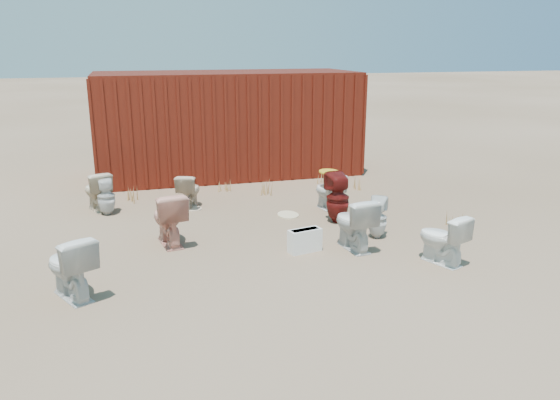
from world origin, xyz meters
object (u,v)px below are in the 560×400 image
object	(u,v)px
toilet_front_c	(354,223)
loose_tank	(305,240)
toilet_back_e	(377,218)
toilet_back_yellowlid	(329,191)
toilet_front_pink	(169,218)
toilet_front_e	(442,239)
toilet_back_a	(106,196)
toilet_back_beige_left	(97,191)
toilet_back_beige_right	(189,191)
toilet_front_maroon	(338,198)
shipping_container	(227,123)
toilet_front_a	(70,267)

from	to	relation	value
toilet_front_c	loose_tank	xyz separation A→B (m)	(-0.75, 0.09, -0.23)
toilet_back_e	loose_tank	distance (m)	1.35
loose_tank	toilet_front_c	bearing A→B (deg)	-18.74
toilet_front_c	toilet_back_yellowlid	world-z (taller)	toilet_front_c
toilet_front_pink	toilet_front_c	size ratio (longest dim) A/B	1.04
toilet_front_pink	toilet_front_e	bearing A→B (deg)	144.39
toilet_front_c	loose_tank	world-z (taller)	toilet_front_c
toilet_back_a	toilet_back_e	world-z (taller)	toilet_back_a
toilet_back_beige_left	toilet_back_beige_right	size ratio (longest dim) A/B	1.12
toilet_front_c	loose_tank	distance (m)	0.79
toilet_front_e	toilet_back_beige_right	world-z (taller)	toilet_front_e
toilet_front_pink	toilet_front_maroon	size ratio (longest dim) A/B	0.96
shipping_container	toilet_back_e	xyz separation A→B (m)	(1.42, -5.30, -0.87)
toilet_front_pink	toilet_back_beige_right	size ratio (longest dim) A/B	1.27
toilet_back_beige_left	toilet_front_pink	bearing A→B (deg)	97.70
toilet_front_c	toilet_front_e	xyz separation A→B (m)	(0.97, -0.87, -0.04)
toilet_front_e	loose_tank	distance (m)	1.98
toilet_back_beige_left	toilet_back_yellowlid	bearing A→B (deg)	145.03
toilet_back_yellowlid	toilet_back_e	distance (m)	1.69
toilet_back_a	toilet_back_beige_right	distance (m)	1.50
toilet_front_a	toilet_back_yellowlid	world-z (taller)	toilet_front_a
toilet_front_pink	loose_tank	bearing A→B (deg)	146.43
toilet_front_e	toilet_back_a	world-z (taller)	toilet_front_e
toilet_front_pink	toilet_back_yellowlid	distance (m)	3.22
toilet_front_maroon	toilet_back_beige_right	xyz separation A→B (m)	(-2.38, 1.59, -0.11)
toilet_back_a	toilet_back_beige_right	size ratio (longest dim) A/B	1.05
toilet_front_c	loose_tank	size ratio (longest dim) A/B	1.62
toilet_front_c	toilet_back_beige_left	xyz separation A→B (m)	(-3.81, 3.18, -0.03)
toilet_front_c	toilet_back_a	bearing A→B (deg)	-44.19
toilet_back_a	toilet_back_e	xyz separation A→B (m)	(4.20, -2.49, -0.01)
loose_tank	toilet_back_beige_left	bearing A→B (deg)	122.53
toilet_front_pink	toilet_back_beige_left	size ratio (longest dim) A/B	1.13
toilet_front_maroon	toilet_back_e	xyz separation A→B (m)	(0.32, -0.92, -0.10)
toilet_back_a	loose_tank	world-z (taller)	toilet_back_a
toilet_front_a	toilet_front_c	world-z (taller)	same
toilet_front_a	toilet_back_e	distance (m)	4.65
toilet_front_a	toilet_back_beige_right	bearing A→B (deg)	-145.67
toilet_front_a	toilet_back_a	world-z (taller)	toilet_front_a
toilet_front_c	toilet_back_beige_left	bearing A→B (deg)	-46.05
toilet_front_a	shipping_container	bearing A→B (deg)	-144.28
shipping_container	toilet_back_e	distance (m)	5.55
toilet_back_beige_left	toilet_back_yellowlid	distance (m)	4.33
shipping_container	toilet_back_beige_left	distance (m)	3.94
toilet_front_a	toilet_front_c	bearing A→B (deg)	160.95
shipping_container	toilet_front_e	size ratio (longest dim) A/B	8.19
toilet_front_e	toilet_front_maroon	bearing A→B (deg)	-93.01
toilet_front_pink	toilet_back_a	bearing A→B (deg)	-71.41
toilet_front_a	toilet_front_pink	bearing A→B (deg)	-157.34
toilet_front_pink	toilet_front_maroon	world-z (taller)	toilet_front_maroon
toilet_back_e	toilet_back_a	bearing A→B (deg)	3.04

